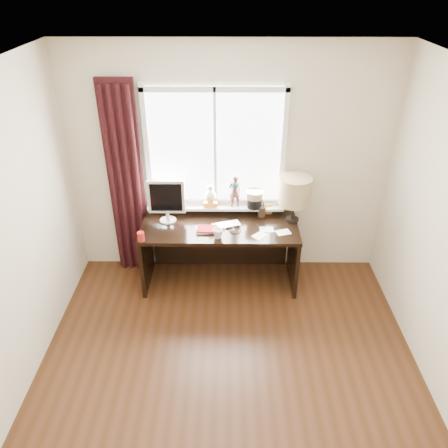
{
  "coord_description": "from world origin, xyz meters",
  "views": [
    {
      "loc": [
        -0.02,
        -2.41,
        3.2
      ],
      "look_at": [
        -0.05,
        1.25,
        1.0
      ],
      "focal_mm": 35.0,
      "sensor_mm": 36.0,
      "label": 1
    }
  ],
  "objects_px": {
    "red_cup": "(141,237)",
    "monitor": "(166,199)",
    "mug": "(218,233)",
    "laptop": "(226,225)",
    "desk": "(220,240)",
    "table_lamp": "(295,191)"
  },
  "relations": [
    {
      "from": "desk",
      "to": "monitor",
      "type": "height_order",
      "value": "monitor"
    },
    {
      "from": "red_cup",
      "to": "monitor",
      "type": "relative_size",
      "value": 0.2
    },
    {
      "from": "laptop",
      "to": "monitor",
      "type": "xyz_separation_m",
      "value": [
        -0.64,
        0.1,
        0.27
      ]
    },
    {
      "from": "mug",
      "to": "monitor",
      "type": "height_order",
      "value": "monitor"
    },
    {
      "from": "laptop",
      "to": "desk",
      "type": "relative_size",
      "value": 0.18
    },
    {
      "from": "mug",
      "to": "red_cup",
      "type": "relative_size",
      "value": 1.13
    },
    {
      "from": "mug",
      "to": "desk",
      "type": "height_order",
      "value": "mug"
    },
    {
      "from": "desk",
      "to": "table_lamp",
      "type": "height_order",
      "value": "table_lamp"
    },
    {
      "from": "laptop",
      "to": "red_cup",
      "type": "relative_size",
      "value": 3.1
    },
    {
      "from": "laptop",
      "to": "monitor",
      "type": "bearing_deg",
      "value": 152.57
    },
    {
      "from": "laptop",
      "to": "table_lamp",
      "type": "xyz_separation_m",
      "value": [
        0.73,
        0.12,
        0.35
      ]
    },
    {
      "from": "mug",
      "to": "table_lamp",
      "type": "xyz_separation_m",
      "value": [
        0.81,
        0.35,
        0.31
      ]
    },
    {
      "from": "red_cup",
      "to": "table_lamp",
      "type": "height_order",
      "value": "table_lamp"
    },
    {
      "from": "red_cup",
      "to": "monitor",
      "type": "distance_m",
      "value": 0.51
    },
    {
      "from": "desk",
      "to": "red_cup",
      "type": "bearing_deg",
      "value": -153.62
    },
    {
      "from": "mug",
      "to": "monitor",
      "type": "xyz_separation_m",
      "value": [
        -0.56,
        0.34,
        0.22
      ]
    },
    {
      "from": "desk",
      "to": "table_lamp",
      "type": "bearing_deg",
      "value": 1.26
    },
    {
      "from": "mug",
      "to": "red_cup",
      "type": "height_order",
      "value": "mug"
    },
    {
      "from": "red_cup",
      "to": "table_lamp",
      "type": "relative_size",
      "value": 0.19
    },
    {
      "from": "red_cup",
      "to": "laptop",
      "type": "bearing_deg",
      "value": 18.85
    },
    {
      "from": "table_lamp",
      "to": "desk",
      "type": "bearing_deg",
      "value": -178.74
    },
    {
      "from": "red_cup",
      "to": "monitor",
      "type": "xyz_separation_m",
      "value": [
        0.23,
        0.4,
        0.23
      ]
    }
  ]
}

